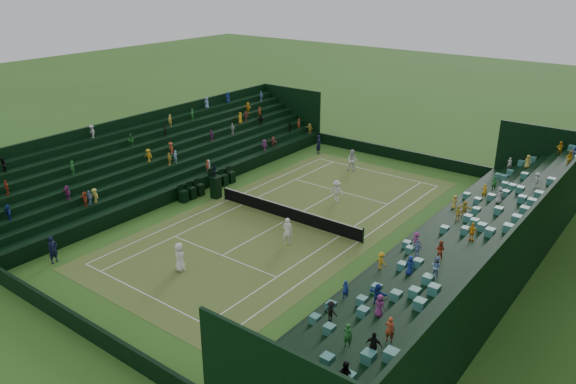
{
  "coord_description": "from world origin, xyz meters",
  "views": [
    {
      "loc": [
        20.81,
        -27.28,
        15.85
      ],
      "look_at": [
        0.0,
        0.0,
        2.0
      ],
      "focal_mm": 35.0,
      "sensor_mm": 36.0,
      "label": 1
    }
  ],
  "objects_px": {
    "tennis_net": "(288,212)",
    "player_near_west": "(180,257)",
    "player_near_east": "(287,231)",
    "player_far_east": "(337,191)",
    "player_far_west": "(352,161)",
    "umpire_chair": "(215,184)"
  },
  "relations": [
    {
      "from": "tennis_net",
      "to": "player_near_west",
      "type": "distance_m",
      "value": 9.09
    },
    {
      "from": "player_near_west",
      "to": "player_near_east",
      "type": "distance_m",
      "value": 6.78
    },
    {
      "from": "player_near_east",
      "to": "player_far_east",
      "type": "distance_m",
      "value": 7.67
    },
    {
      "from": "tennis_net",
      "to": "player_near_west",
      "type": "relative_size",
      "value": 6.89
    },
    {
      "from": "player_near_east",
      "to": "player_far_west",
      "type": "bearing_deg",
      "value": -111.12
    },
    {
      "from": "umpire_chair",
      "to": "player_near_east",
      "type": "height_order",
      "value": "umpire_chair"
    },
    {
      "from": "tennis_net",
      "to": "umpire_chair",
      "type": "height_order",
      "value": "umpire_chair"
    },
    {
      "from": "player_far_east",
      "to": "umpire_chair",
      "type": "bearing_deg",
      "value": -155.87
    },
    {
      "from": "player_far_east",
      "to": "player_near_east",
      "type": "bearing_deg",
      "value": -89.04
    },
    {
      "from": "tennis_net",
      "to": "umpire_chair",
      "type": "bearing_deg",
      "value": -178.68
    },
    {
      "from": "tennis_net",
      "to": "player_near_east",
      "type": "height_order",
      "value": "player_near_east"
    },
    {
      "from": "tennis_net",
      "to": "player_far_east",
      "type": "bearing_deg",
      "value": 79.64
    },
    {
      "from": "umpire_chair",
      "to": "player_far_west",
      "type": "relative_size",
      "value": 1.36
    },
    {
      "from": "player_near_east",
      "to": "umpire_chair",
      "type": "bearing_deg",
      "value": -53.85
    },
    {
      "from": "player_near_east",
      "to": "player_far_east",
      "type": "xyz_separation_m",
      "value": [
        -1.31,
        7.56,
        -0.09
      ]
    },
    {
      "from": "umpire_chair",
      "to": "player_near_west",
      "type": "distance_m",
      "value": 10.68
    },
    {
      "from": "tennis_net",
      "to": "player_far_east",
      "type": "relative_size",
      "value": 7.31
    },
    {
      "from": "umpire_chair",
      "to": "player_far_west",
      "type": "bearing_deg",
      "value": 65.77
    },
    {
      "from": "tennis_net",
      "to": "player_near_east",
      "type": "bearing_deg",
      "value": -53.25
    },
    {
      "from": "tennis_net",
      "to": "player_far_west",
      "type": "bearing_deg",
      "value": 98.33
    },
    {
      "from": "player_near_west",
      "to": "player_far_east",
      "type": "bearing_deg",
      "value": -75.98
    },
    {
      "from": "player_near_west",
      "to": "umpire_chair",
      "type": "bearing_deg",
      "value": -36.19
    }
  ]
}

